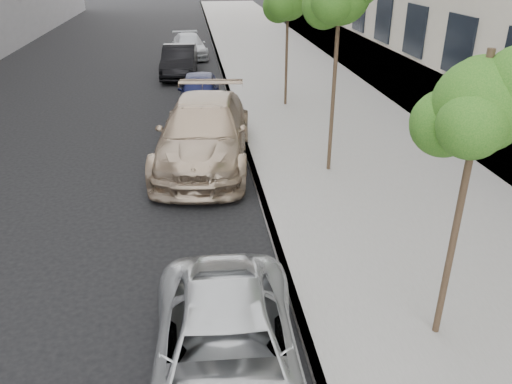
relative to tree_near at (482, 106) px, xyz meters
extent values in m
cube|color=gray|center=(1.07, 22.50, -3.66)|extent=(6.40, 72.00, 0.14)
cube|color=#9E9B93|center=(-2.05, 22.50, -3.66)|extent=(0.15, 72.00, 0.14)
cylinder|color=#38281C|center=(-0.03, 0.00, -1.44)|extent=(0.10, 0.10, 4.30)
sphere|color=#195616|center=(-0.03, 0.00, 0.00)|extent=(1.20, 1.20, 1.20)
sphere|color=#195616|center=(-0.33, 0.25, -0.30)|extent=(0.90, 0.90, 0.90)
cylinder|color=#38281C|center=(-0.03, 6.50, -1.01)|extent=(0.10, 0.10, 5.15)
sphere|color=#195616|center=(-0.33, 6.75, 0.56)|extent=(1.09, 1.09, 1.09)
cylinder|color=#38281C|center=(-0.03, 13.00, -1.32)|extent=(0.10, 0.10, 4.55)
sphere|color=#195616|center=(-0.33, 13.25, -0.05)|extent=(1.15, 1.15, 1.15)
imported|color=silver|center=(-3.33, -0.64, -3.12)|extent=(2.22, 4.50, 1.23)
imported|color=tan|center=(-3.33, 7.78, -2.85)|extent=(3.22, 6.37, 1.77)
imported|color=#101438|center=(-3.33, 13.37, -3.07)|extent=(1.78, 3.96, 1.32)
imported|color=black|center=(-4.13, 19.02, -3.01)|extent=(1.82, 4.48, 1.45)
imported|color=#AAACB2|center=(-3.63, 23.97, -3.11)|extent=(2.21, 4.47, 1.25)
camera|label=1|loc=(-3.58, -5.67, 1.73)|focal=35.00mm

